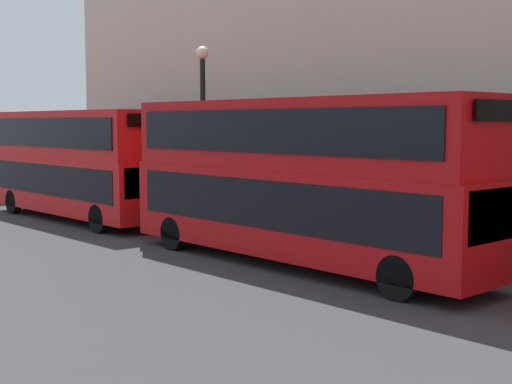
% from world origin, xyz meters
% --- Properties ---
extents(bus_second_in_queue, '(2.59, 11.41, 4.40)m').
position_xyz_m(bus_second_in_queue, '(1.60, 19.78, 2.43)').
color(bus_second_in_queue, '#B20C0F').
rests_on(bus_second_in_queue, ground).
extents(bus_third_in_queue, '(2.59, 10.26, 4.23)m').
position_xyz_m(bus_third_in_queue, '(1.60, 31.82, 2.34)').
color(bus_third_in_queue, red).
rests_on(bus_third_in_queue, ground).
extents(street_lamp, '(0.44, 0.44, 6.38)m').
position_xyz_m(street_lamp, '(3.28, 26.07, 3.95)').
color(street_lamp, black).
rests_on(street_lamp, ground).
extents(pedestrian, '(0.36, 0.36, 1.82)m').
position_xyz_m(pedestrian, '(3.93, 31.23, 0.85)').
color(pedestrian, brown).
rests_on(pedestrian, ground).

